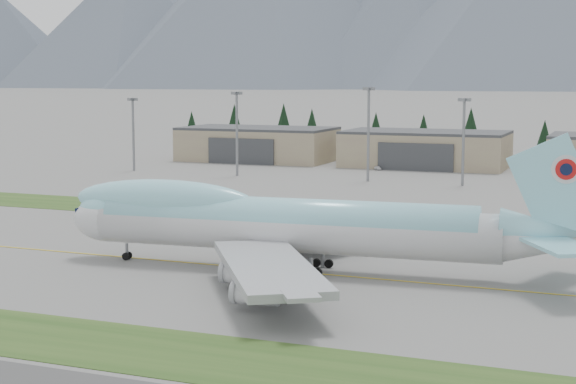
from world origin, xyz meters
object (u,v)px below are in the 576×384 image
at_px(hangar_left, 258,144).
at_px(service_vehicle_a, 378,170).
at_px(boeing_747_freighter, 287,224).
at_px(hangar_center, 426,149).

relative_size(hangar_left, service_vehicle_a, 13.81).
relative_size(boeing_747_freighter, hangar_center, 1.56).
distance_m(boeing_747_freighter, hangar_left, 164.55).
height_order(hangar_left, hangar_center, same).
bearing_deg(hangar_left, service_vehicle_a, -18.29).
distance_m(hangar_center, service_vehicle_a, 18.91).
bearing_deg(hangar_center, service_vehicle_a, -126.09).
xyz_separation_m(boeing_747_freighter, service_vehicle_a, (-25.16, 134.51, -6.52)).
relative_size(boeing_747_freighter, hangar_left, 1.56).
height_order(hangar_center, service_vehicle_a, hangar_center).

